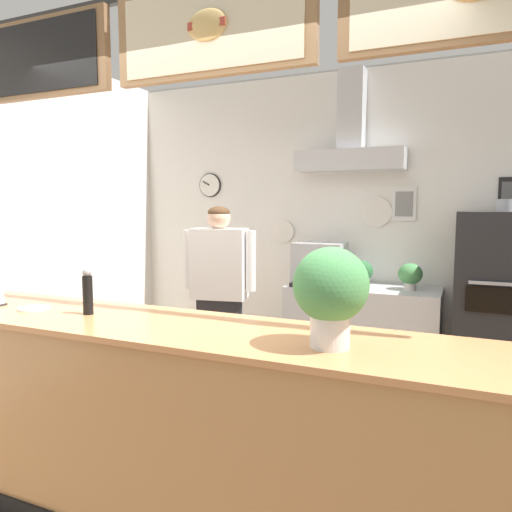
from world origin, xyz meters
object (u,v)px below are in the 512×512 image
pizza_oven (500,308)px  condiment_plate (34,308)px  potted_thyme (410,275)px  espresso_machine (320,264)px  pepper_grinder (88,292)px  basil_vase (331,292)px  potted_sage (361,272)px  shop_worker (220,303)px

pizza_oven → condiment_plate: 3.50m
pizza_oven → potted_thyme: size_ratio=7.03×
pizza_oven → espresso_machine: 1.59m
espresso_machine → pepper_grinder: (-0.61, -2.45, 0.09)m
pepper_grinder → basil_vase: bearing=-2.7°
potted_sage → basil_vase: (0.37, -2.51, 0.26)m
espresso_machine → basil_vase: (0.77, -2.51, 0.20)m
condiment_plate → basil_vase: size_ratio=0.41×
potted_sage → espresso_machine: bearing=-179.7°
potted_thyme → espresso_machine: bearing=-178.0°
potted_sage → pepper_grinder: size_ratio=0.98×
potted_thyme → condiment_plate: potted_thyme is taller
espresso_machine → condiment_plate: espresso_machine is taller
condiment_plate → shop_worker: bearing=69.8°
condiment_plate → pepper_grinder: bearing=4.4°
potted_thyme → condiment_plate: bearing=-126.0°
shop_worker → potted_thyme: shop_worker is taller
potted_thyme → potted_sage: size_ratio=0.96×
shop_worker → potted_sage: (0.89, 1.14, 0.15)m
espresso_machine → potted_sage: 0.40m
pizza_oven → espresso_machine: bearing=176.8°
condiment_plate → pepper_grinder: (0.38, 0.03, 0.12)m
pepper_grinder → basil_vase: (1.37, -0.06, 0.11)m
potted_sage → basil_vase: bearing=-81.7°
espresso_machine → pepper_grinder: size_ratio=1.90×
shop_worker → pepper_grinder: shop_worker is taller
potted_thyme → basil_vase: 2.55m
basil_vase → condiment_plate: bearing=178.8°
pizza_oven → potted_sage: size_ratio=6.77×
pizza_oven → potted_sage: bearing=175.6°
potted_sage → basil_vase: size_ratio=0.59×
pizza_oven → condiment_plate: (-2.55, -2.39, 0.25)m
pepper_grinder → basil_vase: size_ratio=0.60×
pepper_grinder → potted_sage: bearing=67.7°
pizza_oven → potted_thyme: bearing=170.9°
potted_thyme → potted_sage: bearing=-176.4°
espresso_machine → potted_sage: (0.40, 0.00, -0.06)m
potted_sage → shop_worker: bearing=-128.0°
condiment_plate → potted_sage: bearing=60.8°
potted_thyme → pepper_grinder: (-1.44, -2.47, 0.16)m
potted_sage → pepper_grinder: bearing=-112.3°
shop_worker → potted_sage: 1.45m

